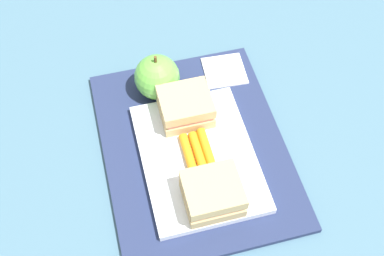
{
  "coord_description": "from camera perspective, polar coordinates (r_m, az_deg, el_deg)",
  "views": [
    {
      "loc": [
        -0.39,
        0.1,
        0.66
      ],
      "look_at": [
        0.01,
        0.0,
        0.04
      ],
      "focal_mm": 45.81,
      "sensor_mm": 36.0,
      "label": 1
    }
  ],
  "objects": [
    {
      "name": "paper_napkin",
      "position": [
        0.86,
        3.8,
        6.66
      ],
      "size": [
        0.07,
        0.07,
        0.0
      ],
      "primitive_type": "cube",
      "rotation": [
        0.0,
        0.0,
        -0.06
      ],
      "color": "white",
      "rests_on": "lunchbag_mat"
    },
    {
      "name": "lunchbag_mat",
      "position": [
        0.77,
        0.23,
        -2.28
      ],
      "size": [
        0.36,
        0.28,
        0.01
      ],
      "primitive_type": "cube",
      "color": "navy",
      "rests_on": "ground_plane"
    },
    {
      "name": "apple",
      "position": [
        0.8,
        -4.09,
        5.94
      ],
      "size": [
        0.07,
        0.07,
        0.09
      ],
      "color": "#66B742",
      "rests_on": "lunchbag_mat"
    },
    {
      "name": "sandwich_half_left",
      "position": [
        0.69,
        2.41,
        -7.63
      ],
      "size": [
        0.07,
        0.08,
        0.04
      ],
      "color": "tan",
      "rests_on": "food_tray"
    },
    {
      "name": "food_tray",
      "position": [
        0.75,
        0.72,
        -3.41
      ],
      "size": [
        0.23,
        0.17,
        0.01
      ],
      "primitive_type": "cube",
      "color": "white",
      "rests_on": "lunchbag_mat"
    },
    {
      "name": "ground_plane",
      "position": [
        0.78,
        0.23,
        -2.48
      ],
      "size": [
        2.4,
        2.4,
        0.0
      ],
      "primitive_type": "plane",
      "color": "#42667A"
    },
    {
      "name": "sandwich_half_right",
      "position": [
        0.77,
        -0.75,
        2.51
      ],
      "size": [
        0.07,
        0.08,
        0.04
      ],
      "color": "tan",
      "rests_on": "food_tray"
    },
    {
      "name": "carrot_sticks_bundle",
      "position": [
        0.74,
        0.69,
        -2.94
      ],
      "size": [
        0.08,
        0.04,
        0.02
      ],
      "color": "orange",
      "rests_on": "food_tray"
    }
  ]
}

